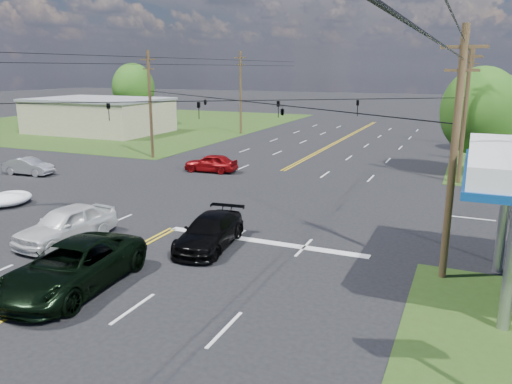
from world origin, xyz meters
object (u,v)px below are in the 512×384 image
at_px(pickup_dkgreen, 73,267).
at_px(sedan_silver, 29,166).
at_px(tree_far_l, 133,88).
at_px(pole_left_far, 241,92).
at_px(pickup_white, 66,224).
at_px(tree_right_a, 480,111).
at_px(pole_ne, 465,114).
at_px(pole_right_far, 469,96).
at_px(pole_se, 454,154).
at_px(pole_nw, 150,103).
at_px(tree_right_b, 508,109).
at_px(retail_nw, 99,117).
at_px(suv_black, 210,232).

distance_m(pickup_dkgreen, sedan_silver, 23.06).
bearing_deg(tree_far_l, pickup_dkgreen, -55.63).
bearing_deg(pole_left_far, pickup_white, -76.52).
bearing_deg(tree_right_a, pole_ne, -108.43).
distance_m(pole_left_far, pole_right_far, 26.00).
height_order(pole_se, pole_right_far, pole_right_far).
distance_m(pole_left_far, sedan_silver, 29.68).
bearing_deg(pickup_white, pole_ne, 57.16).
xyz_separation_m(pole_left_far, tree_far_l, (-19.00, 4.00, 0.03)).
bearing_deg(pole_nw, pickup_dkgreen, -61.16).
distance_m(pole_se, pickup_white, 17.20).
distance_m(tree_right_a, tree_right_b, 12.27).
relative_size(pole_ne, tree_right_b, 1.34).
xyz_separation_m(retail_nw, tree_right_b, (46.50, 2.00, 2.22)).
height_order(tree_far_l, pickup_white, tree_far_l).
bearing_deg(retail_nw, pole_se, -35.79).
bearing_deg(pole_right_far, sedan_silver, -136.37).
relative_size(tree_far_l, sedan_silver, 2.20).
distance_m(retail_nw, pickup_white, 42.84).
bearing_deg(pole_se, tree_right_b, 83.95).
xyz_separation_m(tree_right_a, suv_black, (-11.00, -21.58, -4.14)).
xyz_separation_m(tree_right_b, pickup_dkgreen, (-16.00, -39.51, -3.34)).
height_order(pole_nw, pole_ne, same).
relative_size(pole_left_far, pickup_dkgreen, 1.59).
distance_m(pole_ne, suv_black, 21.51).
distance_m(pole_left_far, tree_right_b, 29.79).
distance_m(tree_far_l, pickup_dkgreen, 57.73).
bearing_deg(tree_far_l, pole_left_far, -11.89).
xyz_separation_m(pole_nw, pole_left_far, (0.00, 19.00, 0.25)).
bearing_deg(pole_ne, retail_nw, 163.18).
distance_m(pole_se, pole_nw, 31.62).
distance_m(retail_nw, tree_right_b, 46.60).
bearing_deg(pole_se, pole_nw, 145.30).
bearing_deg(pickup_dkgreen, pole_se, 22.99).
distance_m(pole_right_far, pickup_dkgreen, 45.48).
height_order(pickup_dkgreen, sedan_silver, pickup_dkgreen).
height_order(pickup_dkgreen, suv_black, pickup_dkgreen).
relative_size(pole_nw, pole_right_far, 0.95).
xyz_separation_m(tree_right_a, tree_far_l, (-46.00, 20.00, 0.33)).
bearing_deg(pole_left_far, tree_right_a, -30.65).
bearing_deg(tree_right_b, retail_nw, -177.54).
xyz_separation_m(pole_ne, pickup_white, (-16.50, -20.64, -4.05)).
height_order(pole_right_far, tree_right_b, pole_right_far).
bearing_deg(pole_nw, pole_ne, 0.00).
height_order(pole_se, pickup_dkgreen, pole_se).
relative_size(pole_se, tree_right_a, 1.16).
bearing_deg(pole_ne, sedan_silver, -161.80).
relative_size(tree_right_a, pickup_dkgreen, 1.30).
bearing_deg(suv_black, pole_se, -2.98).
height_order(retail_nw, pole_nw, pole_nw).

